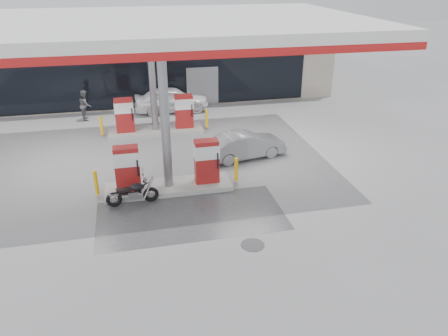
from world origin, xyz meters
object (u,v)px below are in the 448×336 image
(sedan_white, at_px, (171,99))
(parked_car_left, at_px, (57,93))
(parked_motorcycle, at_px, (133,193))
(attendant, at_px, (85,105))
(pump_island_near, at_px, (168,172))
(pump_island_far, at_px, (155,119))
(hatchback_silver, at_px, (245,145))

(sedan_white, relative_size, parked_car_left, 0.89)
(parked_car_left, bearing_deg, parked_motorcycle, -176.08)
(parked_motorcycle, relative_size, attendant, 1.14)
(pump_island_near, distance_m, parked_motorcycle, 1.53)
(parked_motorcycle, distance_m, sedan_white, 10.28)
(pump_island_near, bearing_deg, pump_island_far, 90.00)
(parked_motorcycle, height_order, hatchback_silver, hatchback_silver)
(parked_motorcycle, bearing_deg, sedan_white, 72.07)
(sedan_white, relative_size, attendant, 2.58)
(pump_island_near, distance_m, attendant, 9.42)
(pump_island_near, distance_m, pump_island_far, 6.00)
(attendant, bearing_deg, hatchback_silver, -137.28)
(sedan_white, relative_size, hatchback_silver, 1.19)
(sedan_white, height_order, attendant, attendant)
(parked_motorcycle, bearing_deg, attendant, 97.96)
(pump_island_far, bearing_deg, pump_island_near, -90.00)
(pump_island_near, bearing_deg, hatchback_silver, 32.56)
(pump_island_near, distance_m, hatchback_silver, 4.09)
(pump_island_near, xyz_separation_m, pump_island_far, (0.00, 6.00, 0.00))
(pump_island_near, xyz_separation_m, parked_motorcycle, (-1.27, -0.79, -0.31))
(sedan_white, bearing_deg, parked_motorcycle, 165.76)
(pump_island_near, relative_size, sedan_white, 1.28)
(pump_island_far, bearing_deg, parked_car_left, 130.72)
(hatchback_silver, height_order, parked_car_left, parked_car_left)
(pump_island_near, height_order, parked_car_left, pump_island_near)
(parked_motorcycle, bearing_deg, parked_car_left, 102.54)
(sedan_white, distance_m, hatchback_silver, 7.37)
(pump_island_near, height_order, attendant, pump_island_near)
(pump_island_far, xyz_separation_m, attendant, (-3.37, 2.80, 0.07))
(pump_island_near, relative_size, parked_motorcycle, 2.90)
(pump_island_far, height_order, parked_car_left, pump_island_far)
(attendant, height_order, parked_car_left, attendant)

